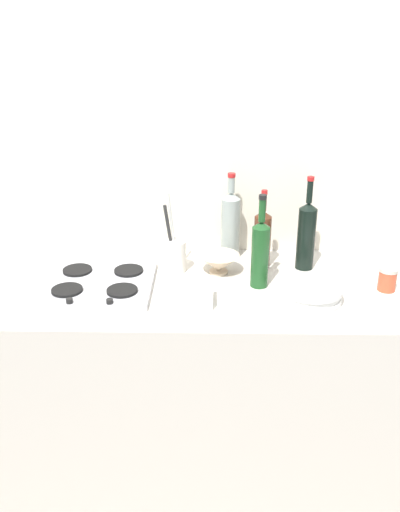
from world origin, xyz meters
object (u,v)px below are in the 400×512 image
Objects in this scene: stovetop_hob at (99,284)px; plate_stack at (309,293)px; wine_bottle_rightmost at (231,224)px; condiment_jar_front at (387,279)px; wine_bottle_leftmost at (260,251)px; wine_bottle_mid_left at (306,234)px; utensil_crock at (175,254)px; mixing_bowl at (219,263)px; butter_dish at (192,295)px; wine_bottle_mid_right at (262,238)px.

stovetop_hob is 0.78m from plate_stack.
condiment_jar_front is at bearing -27.62° from wine_bottle_rightmost.
wine_bottle_leftmost reaches higher than plate_stack.
wine_bottle_mid_left is 0.53m from utensil_crock.
utensil_crock is (0.28, 0.15, 0.06)m from stovetop_hob.
mixing_bowl is at bearing -170.50° from wine_bottle_mid_left.
wine_bottle_mid_left reaches higher than stovetop_hob.
stovetop_hob is 4.51× the size of condiment_jar_front.
stovetop_hob is at bearing 160.58° from butter_dish.
wine_bottle_mid_left is at bearing 144.64° from condiment_jar_front.
stovetop_hob is 2.43× the size of mixing_bowl.
wine_bottle_rightmost reaches higher than wine_bottle_leftmost.
condiment_jar_front is (0.80, -0.16, -0.03)m from utensil_crock.
wine_bottle_leftmost is 0.94× the size of wine_bottle_mid_left.
mixing_bowl is (-0.15, 0.11, -0.10)m from wine_bottle_leftmost.
stovetop_hob is 0.38m from butter_dish.
utensil_crock is at bearing -147.21° from wine_bottle_rightmost.
utensil_crock reaches higher than butter_dish.
wine_bottle_mid_left reaches higher than butter_dish.
wine_bottle_rightmost is 0.20m from mixing_bowl.
wine_bottle_rightmost is at bearing 73.08° from mixing_bowl.
butter_dish is (-0.42, -0.03, 0.00)m from plate_stack.
wine_bottle_rightmost is at bearing 124.70° from plate_stack.
utensil_crock is (-0.50, 0.25, 0.04)m from plate_stack.
wine_bottle_mid_right is at bearing 22.01° from mixing_bowl.
utensil_crock is (-0.52, -0.04, -0.07)m from wine_bottle_mid_left.
plate_stack is at bearing 3.71° from butter_dish.
plate_stack is 0.75× the size of utensil_crock.
wine_bottle_mid_right is at bearing 50.42° from butter_dish.
utensil_crock reaches higher than plate_stack.
stovetop_hob is 0.62m from wine_bottle_leftmost.
condiment_jar_front is (0.30, 0.09, 0.01)m from plate_stack.
utensil_crock is at bearing -175.54° from wine_bottle_mid_left.
butter_dish is 1.65× the size of condiment_jar_front.
condiment_jar_front is (0.28, -0.20, -0.10)m from wine_bottle_mid_left.
wine_bottle_mid_right is at bearing 116.03° from plate_stack.
butter_dish is (0.35, -0.12, 0.02)m from stovetop_hob.
mixing_bowl is 1.85× the size of condiment_jar_front.
wine_bottle_rightmost is (-0.30, 0.10, 0.00)m from wine_bottle_mid_left.
wine_bottle_leftmost is 1.13× the size of utensil_crock.
wine_bottle_mid_left reaches higher than wine_bottle_rightmost.
wine_bottle_rightmost is at bearing 30.58° from stovetop_hob.
wine_bottle_mid_right reaches higher than plate_stack.
wine_bottle_rightmost is (-0.10, 0.27, 0.01)m from wine_bottle_leftmost.
wine_bottle_mid_left is at bearing 9.50° from mixing_bowl.
wine_bottle_mid_right is at bearing -36.21° from wine_bottle_rightmost.
stovetop_hob is 0.32m from utensil_crock.
mixing_bowl reaches higher than stovetop_hob.
wine_bottle_leftmost is at bearing -69.26° from wine_bottle_rightmost.
utensil_crock is (-0.08, 0.28, 0.04)m from butter_dish.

